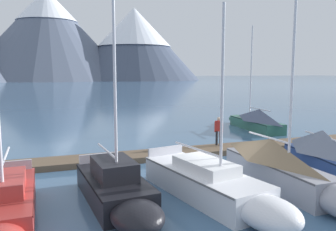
# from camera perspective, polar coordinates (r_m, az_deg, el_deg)

# --- Properties ---
(ground_plane) EXTENTS (700.00, 700.00, 0.00)m
(ground_plane) POSITION_cam_1_polar(r_m,az_deg,el_deg) (15.42, 8.21, -10.09)
(ground_plane) COLOR #426689
(mountain_central_massif) EXTENTS (91.13, 91.13, 50.51)m
(mountain_central_massif) POSITION_cam_1_polar(r_m,az_deg,el_deg) (207.69, -19.64, 12.85)
(mountain_central_massif) COLOR slate
(mountain_central_massif) RESTS_ON ground
(mountain_shoulder_ridge) EXTENTS (76.16, 76.16, 41.77)m
(mountain_shoulder_ridge) POSITION_cam_1_polar(r_m,az_deg,el_deg) (203.80, -5.70, 12.30)
(mountain_shoulder_ridge) COLOR #424C60
(mountain_shoulder_ridge) RESTS_ON ground
(dock) EXTENTS (27.23, 2.77, 0.30)m
(dock) POSITION_cam_1_polar(r_m,az_deg,el_deg) (18.83, 2.21, -6.34)
(dock) COLOR brown
(dock) RESTS_ON ground
(sailboat_second_berth) EXTENTS (1.70, 5.72, 6.93)m
(sailboat_second_berth) POSITION_cam_1_polar(r_m,az_deg,el_deg) (11.51, -25.88, -13.76)
(sailboat_second_berth) COLOR #B2332D
(sailboat_second_berth) RESTS_ON ground
(sailboat_mid_dock_port) EXTENTS (2.12, 5.93, 8.74)m
(sailboat_mid_dock_port) POSITION_cam_1_polar(r_m,az_deg,el_deg) (12.03, -8.49, -12.19)
(sailboat_mid_dock_port) COLOR black
(sailboat_mid_dock_port) RESTS_ON ground
(sailboat_mid_dock_starboard) EXTENTS (2.94, 7.27, 6.86)m
(sailboat_mid_dock_starboard) POSITION_cam_1_polar(r_m,az_deg,el_deg) (12.36, 7.80, -11.66)
(sailboat_mid_dock_starboard) COLOR white
(sailboat_mid_dock_starboard) RESTS_ON ground
(sailboat_far_berth) EXTENTS (1.64, 6.88, 8.90)m
(sailboat_far_berth) POSITION_cam_1_polar(r_m,az_deg,el_deg) (14.17, 18.53, -8.17)
(sailboat_far_berth) COLOR #93939E
(sailboat_far_berth) RESTS_ON ground
(sailboat_outer_slip) EXTENTS (2.83, 6.40, 7.71)m
(sailboat_outer_slip) POSITION_cam_1_polar(r_m,az_deg,el_deg) (17.37, 25.55, -5.82)
(sailboat_outer_slip) COLOR navy
(sailboat_outer_slip) RESTS_ON ground
(sailboat_end_of_dock) EXTENTS (2.41, 7.35, 8.31)m
(sailboat_end_of_dock) POSITION_cam_1_polar(r_m,az_deg,el_deg) (28.13, 14.49, -0.65)
(sailboat_end_of_dock) COLOR #336B56
(sailboat_end_of_dock) RESTS_ON ground
(person_on_dock) EXTENTS (0.36, 0.54, 1.69)m
(person_on_dock) POSITION_cam_1_polar(r_m,az_deg,el_deg) (20.02, 8.56, -2.33)
(person_on_dock) COLOR #232328
(person_on_dock) RESTS_ON dock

